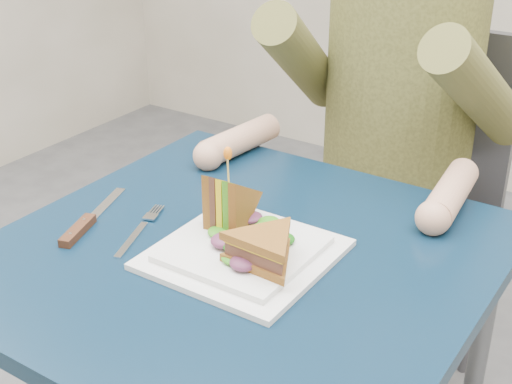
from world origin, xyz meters
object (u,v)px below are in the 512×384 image
Objects in this scene: table at (240,292)px; chair at (406,191)px; plate at (244,252)px; sandwich_upright at (229,206)px; diner at (401,52)px; sandwich_flat at (265,249)px; fork at (139,231)px; knife at (83,225)px.

table is 0.81× the size of chair.
sandwich_upright is (-0.06, 0.04, 0.05)m from plate.
diner is 0.58m from sandwich_upright.
table is 0.15m from sandwich_flat.
table is 5.20× the size of sandwich_upright.
knife is at bearing -155.21° from fork.
plate reaches higher than table.
knife is (-0.26, -0.80, 0.20)m from chair.
sandwich_flat is (0.05, -0.02, 0.04)m from plate.
chair reaches higher than table.
sandwich_upright is at bearing -94.29° from diner.
diner is at bearing 75.11° from fork.
plate is (0.02, -0.01, 0.09)m from table.
sandwich_flat is (0.07, -0.64, -0.14)m from diner.
knife is at bearing -107.94° from chair.
fork is (-0.13, -0.08, -0.05)m from sandwich_upright.
chair is at bearing 90.00° from table.
diner is 5.26× the size of sandwich_flat.
diner is at bearing 90.00° from table.
chair is 0.72m from sandwich_upright.
sandwich_flat reaches higher than plate.
fork is at bearing -104.89° from diner.
fork is at bearing -102.77° from chair.
chair is 0.79m from sandwich_flat.
plate is at bearing 14.82° from knife.
sandwich_flat is at bearing -31.43° from sandwich_upright.
diner reaches higher than fork.
plate is at bearing -37.08° from sandwich_upright.
sandwich_flat is at bearing -24.44° from plate.
sandwich_flat is (0.07, -0.75, 0.23)m from chair.
plate is 0.19m from fork.
table is 5.29× the size of sandwich_flat.
sandwich_upright is at bearing 148.57° from sandwich_flat.
diner is 5.16× the size of sandwich_upright.
diner is 2.87× the size of plate.
chair is at bearing 72.06° from knife.
diner reaches higher than chair.
sandwich_upright is at bearing 142.92° from plate.
knife is (-0.22, -0.12, -0.05)m from sandwich_upright.
diner is at bearing 69.36° from knife.
sandwich_flat reaches higher than knife.
diner is 4.27× the size of fork.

